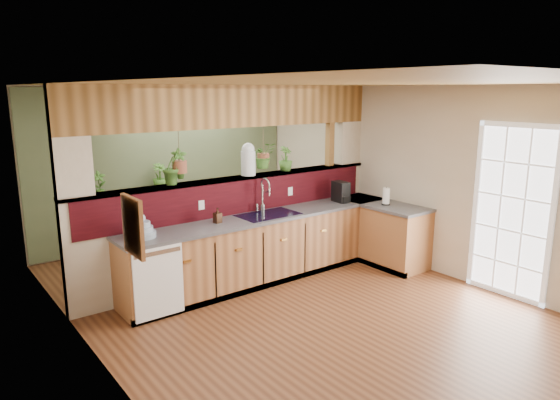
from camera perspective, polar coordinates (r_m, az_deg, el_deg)
ground at (r=6.11m, az=2.26°, el=-12.03°), size 4.60×7.00×0.01m
ceiling at (r=5.56m, az=2.49°, el=13.14°), size 4.60×7.00×0.01m
wall_back at (r=8.64m, az=-12.68°, el=3.95°), size 4.60×0.02×2.60m
wall_left at (r=4.62m, az=-20.18°, el=-3.80°), size 0.02×7.00×2.60m
wall_right at (r=7.36m, az=16.28°, el=2.31°), size 0.02×7.00×2.60m
pass_through_partition at (r=6.80m, az=-4.72°, el=1.04°), size 4.60×0.21×2.60m
pass_through_ledge at (r=6.76m, az=-4.97°, el=2.50°), size 4.60×0.21×0.04m
header_beam at (r=6.66m, az=-5.13°, el=10.62°), size 4.60×0.15×0.55m
sage_backwall at (r=8.62m, az=-12.62°, el=3.93°), size 4.55×0.02×2.55m
countertop at (r=7.08m, az=3.02°, el=-4.68°), size 4.14×1.52×0.90m
dishwasher at (r=5.75m, az=-13.69°, el=-9.10°), size 0.58×0.03×0.82m
navy_sink at (r=6.71m, az=-1.35°, el=-2.33°), size 0.82×0.50×0.18m
french_door at (r=6.71m, az=24.92°, el=-1.48°), size 0.06×1.02×2.16m
framed_print at (r=3.83m, az=-16.43°, el=-2.92°), size 0.04×0.35×0.45m
faucet at (r=6.78m, az=-1.85°, el=0.74°), size 0.21×0.21×0.48m
dish_stack at (r=5.85m, az=-15.51°, el=-3.35°), size 0.31×0.31×0.27m
soap_dispenser at (r=6.30m, az=-7.16°, el=-1.76°), size 0.09×0.10×0.19m
coffee_maker at (r=7.47m, az=7.00°, el=0.84°), size 0.16×0.27×0.30m
paper_towel at (r=7.40m, az=12.04°, el=0.38°), size 0.12×0.12×0.26m
glass_jar at (r=6.82m, az=-3.65°, el=4.68°), size 0.20×0.20×0.44m
ledge_plant_left at (r=6.27m, az=-12.23°, el=3.77°), size 0.30×0.27×0.45m
ledge_plant_right at (r=7.20m, az=0.63°, el=4.76°), size 0.25×0.25×0.36m
hanging_plant_a at (r=6.30m, az=-11.45°, el=5.17°), size 0.23×0.18×0.52m
hanging_plant_b at (r=6.94m, az=-1.93°, el=6.36°), size 0.35×0.31×0.52m
shelving_console at (r=8.33m, az=-15.48°, el=-2.12°), size 1.38×0.56×0.90m
shelf_plant_a at (r=7.99m, az=-19.97°, el=1.72°), size 0.21×0.15×0.40m
shelf_plant_b at (r=8.32m, az=-13.60°, el=2.63°), size 0.27×0.27×0.43m
floor_plant at (r=8.37m, az=-2.53°, el=-2.48°), size 0.77×0.70×0.76m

